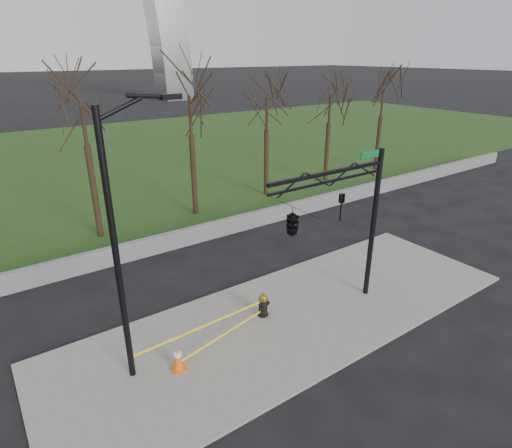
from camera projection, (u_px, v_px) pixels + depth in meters
ground at (294, 317)px, 15.58m from camera, size 500.00×500.00×0.00m
sidewalk at (295, 315)px, 15.56m from camera, size 18.00×6.00×0.10m
grass_strip at (84, 160)px, 38.30m from camera, size 120.00×40.00×0.06m
guardrail at (195, 235)px, 21.47m from camera, size 60.00×0.30×0.90m
tree_row at (143, 156)px, 22.72m from camera, size 44.24×4.00×7.82m
fire_hydrant at (263, 305)px, 15.34m from camera, size 0.59×0.40×0.95m
traffic_cone at (178, 359)px, 12.70m from camera, size 0.43×0.43×0.80m
street_light at (121, 233)px, 11.05m from camera, size 2.39×0.45×8.21m
traffic_signal_mast at (310, 216)px, 13.71m from camera, size 5.10×2.49×6.00m
caution_tape at (213, 330)px, 13.95m from camera, size 5.03×0.83×0.48m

